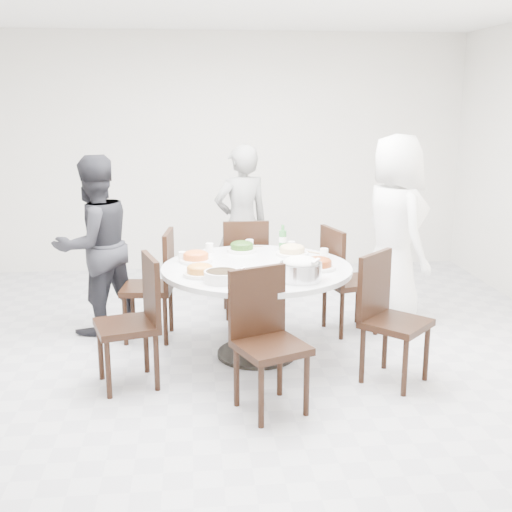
{
  "coord_description": "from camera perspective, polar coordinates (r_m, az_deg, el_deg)",
  "views": [
    {
      "loc": [
        -0.31,
        -4.72,
        2.03
      ],
      "look_at": [
        0.19,
        0.19,
        0.82
      ],
      "focal_mm": 45.0,
      "sensor_mm": 36.0,
      "label": 1
    }
  ],
  "objects": [
    {
      "name": "diner_middle",
      "position": [
        6.52,
        -1.29,
        2.86
      ],
      "size": [
        0.67,
        0.55,
        1.6
      ],
      "primitive_type": "imported",
      "rotation": [
        0.0,
        0.0,
        3.47
      ],
      "color": "black",
      "rests_on": "floor"
    },
    {
      "name": "floor",
      "position": [
        5.15,
        -1.95,
        -9.47
      ],
      "size": [
        6.0,
        6.0,
        0.01
      ],
      "primitive_type": "cube",
      "color": "#BBBBC0",
      "rests_on": "ground"
    },
    {
      "name": "rice_bowl",
      "position": [
        4.66,
        3.99,
        -1.38
      ],
      "size": [
        0.31,
        0.31,
        0.13
      ],
      "primitive_type": "cylinder",
      "color": "silver",
      "rests_on": "dining_table"
    },
    {
      "name": "dining_table",
      "position": [
        5.16,
        0.06,
        -4.94
      ],
      "size": [
        1.5,
        1.5,
        0.75
      ],
      "primitive_type": "cylinder",
      "color": "silver",
      "rests_on": "floor"
    },
    {
      "name": "chair_sw",
      "position": [
        4.7,
        -11.46,
        -5.86
      ],
      "size": [
        0.52,
        0.52,
        0.95
      ],
      "primitive_type": "cube",
      "rotation": [
        0.0,
        0.0,
        4.99
      ],
      "color": "black",
      "rests_on": "floor"
    },
    {
      "name": "dish_redbrown",
      "position": [
        4.98,
        5.55,
        -0.78
      ],
      "size": [
        0.27,
        0.27,
        0.07
      ],
      "primitive_type": "cylinder",
      "color": "white",
      "rests_on": "dining_table"
    },
    {
      "name": "beverage_bottle",
      "position": [
        5.56,
        2.39,
        1.64
      ],
      "size": [
        0.06,
        0.06,
        0.23
      ],
      "primitive_type": "cylinder",
      "color": "#327E38",
      "rests_on": "dining_table"
    },
    {
      "name": "diner_left",
      "position": [
        5.78,
        -14.16,
        0.92
      ],
      "size": [
        0.97,
        0.95,
        1.57
      ],
      "primitive_type": "imported",
      "rotation": [
        0.0,
        0.0,
        3.83
      ],
      "color": "black",
      "rests_on": "floor"
    },
    {
      "name": "tea_cups",
      "position": [
        5.68,
        -0.61,
        1.16
      ],
      "size": [
        0.07,
        0.07,
        0.08
      ],
      "primitive_type": "cylinder",
      "color": "white",
      "rests_on": "dining_table"
    },
    {
      "name": "chair_ne",
      "position": [
        5.74,
        8.43,
        -2.1
      ],
      "size": [
        0.51,
        0.51,
        0.95
      ],
      "primitive_type": "cube",
      "rotation": [
        0.0,
        0.0,
        1.82
      ],
      "color": "black",
      "rests_on": "floor"
    },
    {
      "name": "wall_front",
      "position": [
        1.86,
        4.05,
        -6.07
      ],
      "size": [
        6.0,
        0.01,
        2.8
      ],
      "primitive_type": "cube",
      "color": "silver",
      "rests_on": "ground"
    },
    {
      "name": "chair_nw",
      "position": [
        5.58,
        -9.62,
        -2.61
      ],
      "size": [
        0.46,
        0.46,
        0.95
      ],
      "primitive_type": "cube",
      "rotation": [
        0.0,
        0.0,
        4.6
      ],
      "color": "black",
      "rests_on": "floor"
    },
    {
      "name": "dish_orange",
      "position": [
        5.2,
        -5.37,
        -0.15
      ],
      "size": [
        0.26,
        0.26,
        0.07
      ],
      "primitive_type": "cylinder",
      "color": "white",
      "rests_on": "dining_table"
    },
    {
      "name": "chair_se",
      "position": [
        4.77,
        12.36,
        -5.61
      ],
      "size": [
        0.59,
        0.59,
        0.95
      ],
      "primitive_type": "cube",
      "rotation": [
        0.0,
        0.0,
        7.06
      ],
      "color": "black",
      "rests_on": "floor"
    },
    {
      "name": "wall_back",
      "position": [
        7.75,
        -3.57,
        9.08
      ],
      "size": [
        6.0,
        0.01,
        2.8
      ],
      "primitive_type": "cube",
      "color": "silver",
      "rests_on": "ground"
    },
    {
      "name": "dish_pale",
      "position": [
        5.41,
        3.22,
        0.45
      ],
      "size": [
        0.27,
        0.27,
        0.07
      ],
      "primitive_type": "cylinder",
      "color": "white",
      "rests_on": "dining_table"
    },
    {
      "name": "dish_tofu",
      "position": [
        4.79,
        -5.0,
        -1.39
      ],
      "size": [
        0.25,
        0.25,
        0.06
      ],
      "primitive_type": "cylinder",
      "color": "white",
      "rests_on": "dining_table"
    },
    {
      "name": "diner_right",
      "position": [
        5.96,
        12.19,
        2.22
      ],
      "size": [
        0.72,
        0.95,
        1.74
      ],
      "primitive_type": "imported",
      "rotation": [
        0.0,
        0.0,
        1.78
      ],
      "color": "white",
      "rests_on": "floor"
    },
    {
      "name": "chopsticks",
      "position": [
        5.72,
        -0.9,
        0.89
      ],
      "size": [
        0.24,
        0.04,
        0.01
      ],
      "primitive_type": null,
      "color": "tan",
      "rests_on": "dining_table"
    },
    {
      "name": "soup_bowl",
      "position": [
        4.62,
        -3.05,
        -1.82
      ],
      "size": [
        0.26,
        0.26,
        0.08
      ],
      "primitive_type": "cylinder",
      "color": "white",
      "rests_on": "dining_table"
    },
    {
      "name": "chair_n",
      "position": [
        6.13,
        -1.06,
        -0.94
      ],
      "size": [
        0.42,
        0.42,
        0.95
      ],
      "primitive_type": "cube",
      "rotation": [
        0.0,
        0.0,
        3.15
      ],
      "color": "black",
      "rests_on": "floor"
    },
    {
      "name": "dish_greens",
      "position": [
        5.53,
        -1.26,
        0.72
      ],
      "size": [
        0.25,
        0.25,
        0.07
      ],
      "primitive_type": "cylinder",
      "color": "white",
      "rests_on": "dining_table"
    },
    {
      "name": "chair_s",
      "position": [
        4.23,
        1.36,
        -7.8
      ],
      "size": [
        0.55,
        0.55,
        0.95
      ],
      "primitive_type": "cube",
      "rotation": [
        0.0,
        0.0,
        6.68
      ],
      "color": "black",
      "rests_on": "floor"
    }
  ]
}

